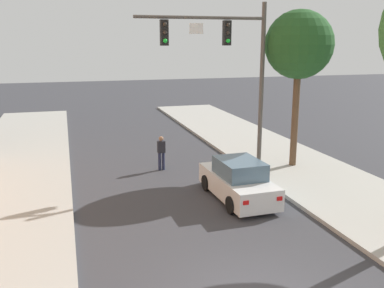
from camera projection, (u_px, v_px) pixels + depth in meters
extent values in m
cylinder|color=#514C47|center=(261.00, 88.00, 19.62)|extent=(0.20, 0.20, 7.50)
cylinder|color=#514C47|center=(201.00, 18.00, 18.12)|extent=(5.77, 0.14, 0.14)
cube|color=black|center=(227.00, 33.00, 18.58)|extent=(0.32, 0.28, 1.05)
sphere|color=#2D2823|center=(228.00, 25.00, 18.37)|extent=(0.18, 0.18, 0.18)
sphere|color=#2D2823|center=(228.00, 33.00, 18.44)|extent=(0.18, 0.18, 0.18)
sphere|color=green|center=(228.00, 41.00, 18.52)|extent=(0.18, 0.18, 0.18)
cube|color=black|center=(164.00, 33.00, 17.82)|extent=(0.32, 0.28, 1.05)
sphere|color=#2D2823|center=(165.00, 24.00, 17.61)|extent=(0.18, 0.18, 0.18)
sphere|color=#2D2823|center=(165.00, 33.00, 17.68)|extent=(0.18, 0.18, 0.18)
sphere|color=green|center=(165.00, 41.00, 17.76)|extent=(0.18, 0.18, 0.18)
cube|color=white|center=(196.00, 29.00, 18.14)|extent=(0.60, 0.03, 0.44)
cube|color=silver|center=(238.00, 185.00, 16.68)|extent=(1.83, 4.25, 0.80)
cube|color=slate|center=(240.00, 168.00, 16.38)|extent=(1.56, 2.05, 0.64)
cylinder|color=black|center=(206.00, 183.00, 17.69)|extent=(0.24, 0.65, 0.64)
cylinder|color=black|center=(242.00, 179.00, 18.18)|extent=(0.24, 0.65, 0.64)
cylinder|color=black|center=(232.00, 205.00, 15.29)|extent=(0.24, 0.65, 0.64)
cylinder|color=black|center=(272.00, 200.00, 15.78)|extent=(0.24, 0.65, 0.64)
cube|color=red|center=(246.00, 203.00, 14.50)|extent=(0.20, 0.05, 0.14)
cube|color=red|center=(280.00, 199.00, 14.89)|extent=(0.20, 0.05, 0.14)
cylinder|color=#232847|center=(160.00, 161.00, 20.46)|extent=(0.14, 0.14, 0.85)
cylinder|color=#232847|center=(163.00, 161.00, 20.51)|extent=(0.14, 0.14, 0.85)
cube|color=#26262D|center=(161.00, 147.00, 20.32)|extent=(0.36, 0.22, 0.56)
sphere|color=#9E7051|center=(161.00, 139.00, 20.22)|extent=(0.22, 0.22, 0.22)
cylinder|color=brown|center=(295.00, 119.00, 20.37)|extent=(0.32, 0.32, 4.51)
sphere|color=#235123|center=(299.00, 44.00, 19.57)|extent=(3.12, 3.12, 3.12)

